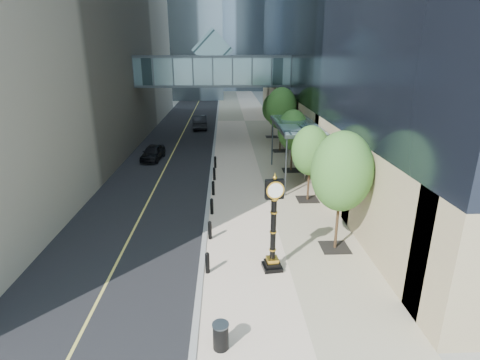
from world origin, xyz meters
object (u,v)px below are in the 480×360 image
object	(u,v)px
street_clock	(273,230)
car_far	(199,122)
pedestrian	(307,169)
car_near	(153,152)
trash_bin	(221,337)

from	to	relation	value
street_clock	car_far	xyz separation A→B (m)	(-5.33, 33.71, -1.13)
pedestrian	car_near	size ratio (longest dim) A/B	0.39
pedestrian	street_clock	bearing A→B (deg)	65.76
trash_bin	street_clock	bearing A→B (deg)	64.17
trash_bin	car_near	bearing A→B (deg)	105.22
street_clock	trash_bin	world-z (taller)	street_clock
street_clock	trash_bin	distance (m)	5.45
pedestrian	car_near	world-z (taller)	pedestrian
street_clock	car_near	xyz separation A→B (m)	(-8.67, 18.75, -1.30)
trash_bin	pedestrian	bearing A→B (deg)	69.45
street_clock	car_far	distance (m)	34.15
car_far	street_clock	bearing A→B (deg)	94.73
car_far	pedestrian	bearing A→B (deg)	110.13
street_clock	car_far	size ratio (longest dim) A/B	0.87
pedestrian	car_far	distance (m)	23.13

